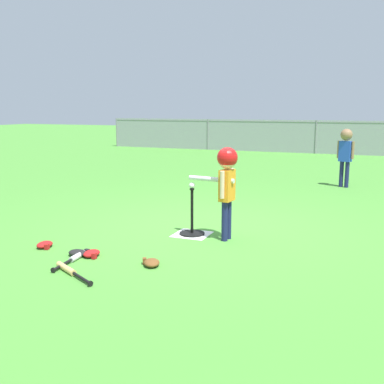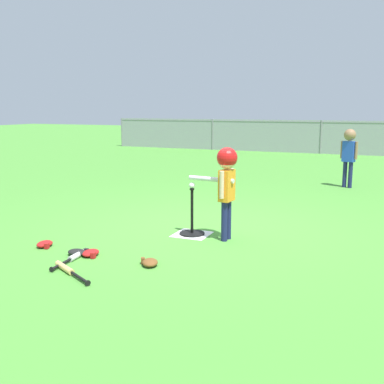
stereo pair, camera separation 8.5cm
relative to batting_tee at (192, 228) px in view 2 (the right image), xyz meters
The scene contains 13 objects.
ground_plane 0.41m from the batting_tee, 88.74° to the left, with size 60.00×60.00×0.00m, color #478C33.
home_plate 0.09m from the batting_tee, 90.00° to the left, with size 0.44×0.44×0.01m, color white.
batting_tee is the anchor object (origin of this frame).
baseball_on_tee 0.54m from the batting_tee, 90.00° to the left, with size 0.07×0.07×0.07m, color white.
batter_child 0.86m from the batting_tee, ahead, with size 0.63×0.32×1.13m.
fielder_near_right 4.73m from the batting_tee, 71.44° to the left, with size 0.33×0.23×1.17m.
spare_bat_silver 1.59m from the batting_tee, 118.55° to the right, with size 0.11×0.64×0.06m.
spare_bat_wood 1.84m from the batting_tee, 108.17° to the right, with size 0.64×0.38×0.06m.
glove_by_plate 1.40m from the batting_tee, 118.47° to the right, with size 0.18×0.23×0.07m.
glove_near_bats 1.79m from the batting_tee, 139.43° to the right, with size 0.19×0.24×0.07m.
glove_tossed_aside 1.26m from the batting_tee, 86.94° to the right, with size 0.25×0.27×0.07m.
glove_outfield_drop 1.51m from the batting_tee, 122.77° to the right, with size 0.23×0.18×0.07m.
outfield_fence 11.27m from the batting_tee, 89.96° to the left, with size 16.06×0.06×1.15m.
Camera 2 is at (2.24, -5.62, 1.60)m, focal length 43.20 mm.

